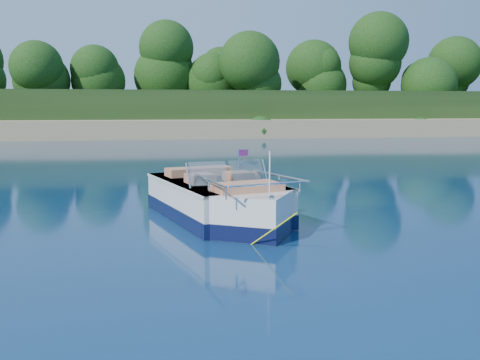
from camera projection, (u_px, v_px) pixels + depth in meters
The scene contains 6 objects.
ground at pixel (181, 269), 8.72m from camera, with size 160.00×160.00×0.00m, color #091D40.
shoreline at pixel (153, 119), 70.87m from camera, with size 170.00×59.00×6.00m.
treeline at pixel (154, 73), 48.02m from camera, with size 150.00×7.12×8.19m.
motorboat at pixel (222, 204), 12.37m from camera, with size 3.18×5.94×2.03m.
tow_tube at pixel (255, 198), 14.90m from camera, with size 1.45×1.45×0.37m.
boy at pixel (254, 201), 14.99m from camera, with size 0.50×0.33×1.38m, color tan.
Camera 1 is at (-0.45, -8.48, 2.64)m, focal length 40.00 mm.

